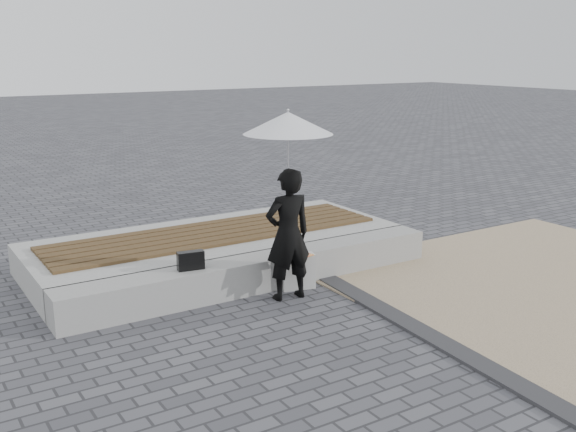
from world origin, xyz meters
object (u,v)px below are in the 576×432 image
object	(u,v)px
seating_ledge	(259,272)
parasol	(288,123)
woman	(288,235)
handbag	(191,260)
canvas_tote	(298,272)

from	to	relation	value
seating_ledge	parasol	size ratio (longest dim) A/B	3.87
woman	parasol	world-z (taller)	parasol
seating_ledge	parasol	world-z (taller)	parasol
seating_ledge	handbag	distance (m)	0.96
seating_ledge	handbag	size ratio (longest dim) A/B	16.28
woman	seating_ledge	bearing A→B (deg)	-72.58
seating_ledge	woman	size ratio (longest dim) A/B	3.21
handbag	seating_ledge	bearing A→B (deg)	10.19
seating_ledge	woman	world-z (taller)	woman
seating_ledge	woman	bearing A→B (deg)	-76.92
handbag	woman	bearing A→B (deg)	-16.03
seating_ledge	handbag	xyz separation A→B (m)	(-0.90, -0.02, 0.31)
woman	handbag	world-z (taller)	woman
handbag	canvas_tote	bearing A→B (deg)	-2.40
woman	handbag	size ratio (longest dim) A/B	5.07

